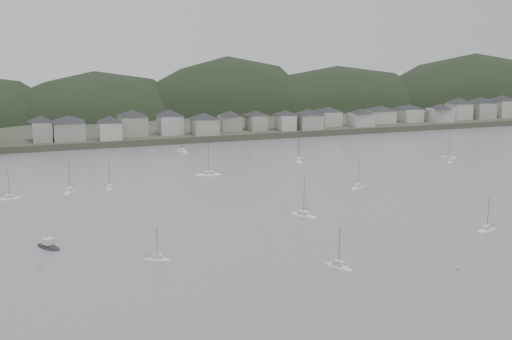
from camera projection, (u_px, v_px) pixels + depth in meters
name	position (u px, v px, depth m)	size (l,w,h in m)	color
ground	(367.00, 260.00, 143.89)	(900.00, 900.00, 0.00)	slate
far_shore_land	(144.00, 112.00, 415.90)	(900.00, 250.00, 3.00)	#383D2D
forested_ridge	(159.00, 137.00, 396.45)	(851.55, 103.94, 102.57)	black
waterfront_town	(279.00, 118.00, 327.87)	(451.48, 28.46, 12.92)	#9A978D
moored_fleet	(201.00, 196.00, 201.36)	(254.50, 174.75, 13.35)	silver
motor_launch_far	(48.00, 247.00, 152.19)	(6.78, 8.30, 3.91)	black
mooring_buoys	(218.00, 196.00, 200.68)	(130.63, 145.50, 0.70)	gold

